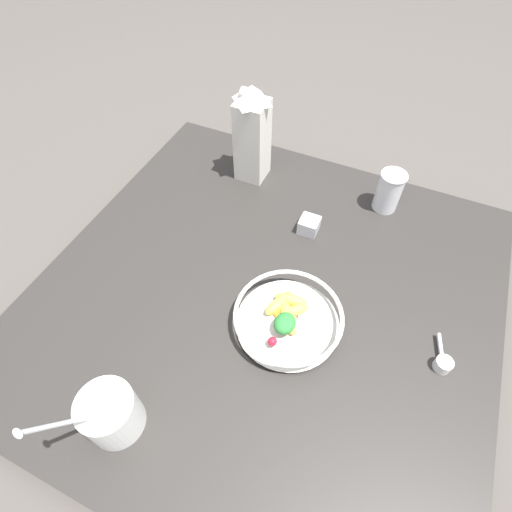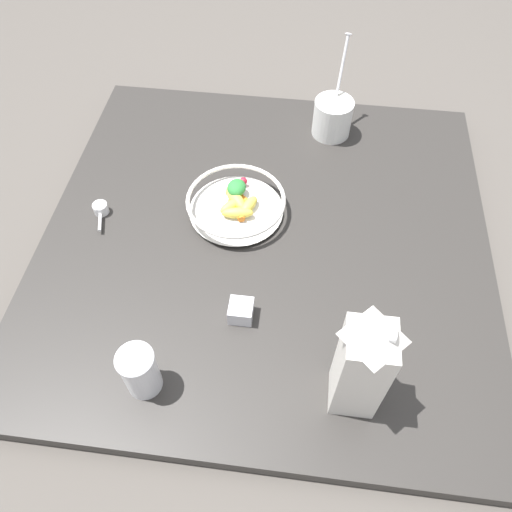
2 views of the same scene
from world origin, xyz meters
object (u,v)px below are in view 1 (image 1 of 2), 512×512
at_px(milk_carton, 252,134).
at_px(yogurt_tub, 110,413).
at_px(drinking_cup, 389,190).
at_px(fruit_bowl, 288,318).
at_px(spice_jar, 309,226).

xyz_separation_m(milk_carton, yogurt_tub, (0.77, 0.07, -0.09)).
xyz_separation_m(yogurt_tub, drinking_cup, (-0.80, 0.33, 0.00)).
relative_size(fruit_bowl, drinking_cup, 2.04).
height_order(fruit_bowl, spice_jar, fruit_bowl).
relative_size(fruit_bowl, spice_jar, 4.81).
bearing_deg(yogurt_tub, drinking_cup, 157.39).
bearing_deg(spice_jar, milk_carton, -122.10).
relative_size(milk_carton, spice_jar, 5.68).
bearing_deg(milk_carton, spice_jar, 57.90).
bearing_deg(drinking_cup, yogurt_tub, -22.61).
bearing_deg(spice_jar, yogurt_tub, -15.03).
bearing_deg(drinking_cup, fruit_bowl, -13.46).
height_order(milk_carton, spice_jar, milk_carton).
height_order(yogurt_tub, spice_jar, yogurt_tub).
bearing_deg(fruit_bowl, milk_carton, -146.66).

